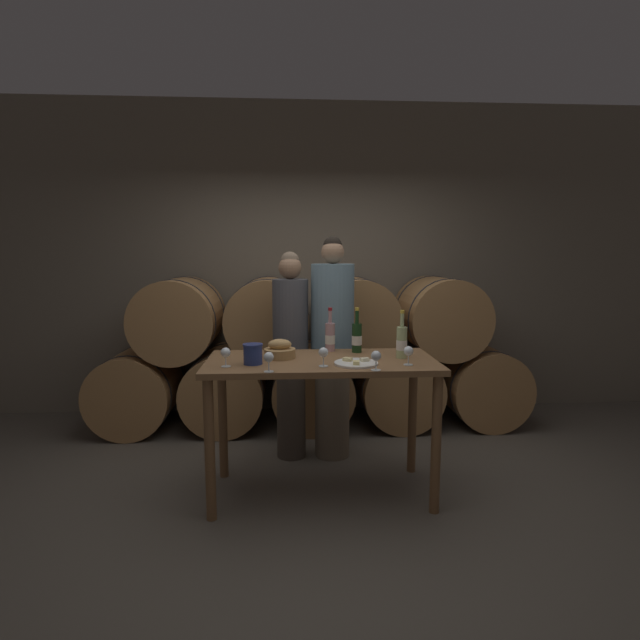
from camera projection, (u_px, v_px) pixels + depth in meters
ground_plane at (321, 493)px, 3.50m from camera, size 10.00×10.00×0.00m
stone_wall_back at (309, 260)px, 5.27m from camera, size 10.00×0.12×3.20m
barrel_stack at (312, 356)px, 4.84m from camera, size 4.11×0.88×1.45m
tasting_table at (321, 379)px, 3.39m from camera, size 1.55×0.74×0.95m
person_left at (291, 352)px, 4.02m from camera, size 0.29×0.29×1.68m
person_right at (332, 346)px, 4.04m from camera, size 0.35×0.35×1.80m
wine_bottle_red at (357, 337)px, 3.60m from camera, size 0.07×0.07×0.33m
wine_bottle_white at (402, 342)px, 3.41m from camera, size 0.07×0.07×0.33m
wine_bottle_rose at (330, 336)px, 3.65m from camera, size 0.07×0.07×0.32m
blue_crock at (253, 353)px, 3.22m from camera, size 0.13×0.13×0.13m
bread_basket at (280, 351)px, 3.42m from camera, size 0.22×0.22×0.13m
cheese_plate at (356, 363)px, 3.22m from camera, size 0.28×0.28×0.04m
wine_glass_far_left at (226, 353)px, 3.15m from camera, size 0.06×0.06×0.12m
wine_glass_left at (269, 358)px, 3.01m from camera, size 0.06×0.06×0.12m
wine_glass_center at (323, 353)px, 3.15m from camera, size 0.06×0.06×0.12m
wine_glass_right at (376, 357)px, 3.05m from camera, size 0.06×0.06×0.12m
wine_glass_far_right at (408, 352)px, 3.19m from camera, size 0.06×0.06×0.12m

